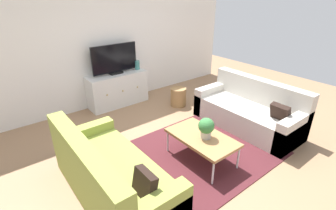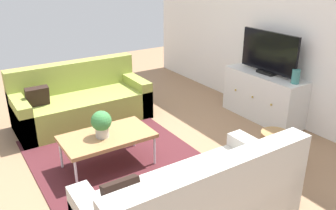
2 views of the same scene
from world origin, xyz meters
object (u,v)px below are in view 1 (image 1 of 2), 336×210
object	(u,v)px
couch_left_side	(107,178)
potted_plant	(206,127)
tv_console	(118,89)
wicker_basket	(178,97)
coffee_table	(202,138)
couch_right_side	(250,112)
flat_screen_tv	(115,59)
glass_vase	(137,65)

from	to	relation	value
couch_left_side	potted_plant	distance (m)	1.48
tv_console	couch_left_side	bearing A→B (deg)	-120.73
wicker_basket	coffee_table	bearing A→B (deg)	-120.41
couch_right_side	coffee_table	distance (m)	1.47
couch_left_side	couch_right_side	world-z (taller)	same
coffee_table	tv_console	size ratio (longest dim) A/B	0.80
couch_left_side	couch_right_side	distance (m)	2.88
tv_console	flat_screen_tv	bearing A→B (deg)	90.00
potted_plant	glass_vase	world-z (taller)	glass_vase
glass_vase	wicker_basket	distance (m)	1.16
couch_right_side	wicker_basket	xyz separation A→B (m)	(-0.46, 1.50, -0.09)
couch_right_side	glass_vase	xyz separation A→B (m)	(-0.94, 2.37, 0.52)
couch_left_side	potted_plant	world-z (taller)	couch_left_side
potted_plant	flat_screen_tv	distance (m)	2.67
tv_console	flat_screen_tv	size ratio (longest dim) A/B	1.29
couch_right_side	tv_console	world-z (taller)	couch_right_side
couch_right_side	potted_plant	world-z (taller)	couch_right_side
coffee_table	glass_vase	xyz separation A→B (m)	(0.52, 2.56, 0.42)
wicker_basket	potted_plant	bearing A→B (deg)	-119.31
potted_plant	couch_left_side	bearing A→B (deg)	170.30
potted_plant	tv_console	size ratio (longest dim) A/B	0.24
couch_right_side	glass_vase	bearing A→B (deg)	111.59
glass_vase	wicker_basket	world-z (taller)	glass_vase
couch_right_side	coffee_table	xyz separation A→B (m)	(-1.46, -0.19, 0.10)
potted_plant	glass_vase	size ratio (longest dim) A/B	1.61
couch_left_side	wicker_basket	size ratio (longest dim) A/B	4.80
tv_console	wicker_basket	world-z (taller)	tv_console
couch_left_side	coffee_table	world-z (taller)	couch_left_side
couch_left_side	couch_right_side	xyz separation A→B (m)	(2.88, 0.00, 0.00)
coffee_table	couch_left_side	bearing A→B (deg)	172.51
wicker_basket	flat_screen_tv	bearing A→B (deg)	138.36
tv_console	coffee_table	bearing A→B (deg)	-89.81
potted_plant	glass_vase	xyz separation A→B (m)	(0.51, 2.62, 0.22)
flat_screen_tv	wicker_basket	size ratio (longest dim) A/B	2.50
potted_plant	flat_screen_tv	xyz separation A→B (m)	(-0.02, 2.64, 0.43)
tv_console	potted_plant	bearing A→B (deg)	-89.58
potted_plant	wicker_basket	bearing A→B (deg)	60.69
couch_left_side	wicker_basket	xyz separation A→B (m)	(2.41, 1.50, -0.09)
couch_right_side	tv_console	distance (m)	2.79
potted_plant	glass_vase	bearing A→B (deg)	79.07
coffee_table	flat_screen_tv	distance (m)	2.66
flat_screen_tv	coffee_table	bearing A→B (deg)	-89.81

